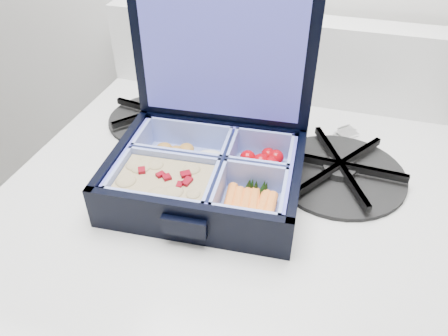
% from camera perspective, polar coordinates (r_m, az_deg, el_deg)
% --- Properties ---
extents(bento_box, '(0.25, 0.20, 0.06)m').
position_cam_1_polar(bento_box, '(0.56, -2.34, -0.88)').
color(bento_box, black).
rests_on(bento_box, stove).
extents(burner_grate, '(0.19, 0.19, 0.03)m').
position_cam_1_polar(burner_grate, '(0.61, 14.84, -0.00)').
color(burner_grate, black).
rests_on(burner_grate, stove).
extents(burner_grate_rear, '(0.19, 0.19, 0.02)m').
position_cam_1_polar(burner_grate_rear, '(0.72, -8.56, 6.82)').
color(burner_grate_rear, black).
rests_on(burner_grate_rear, stove).
extents(fork, '(0.16, 0.15, 0.01)m').
position_cam_1_polar(fork, '(0.65, 9.67, 2.34)').
color(fork, silver).
rests_on(fork, stove).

